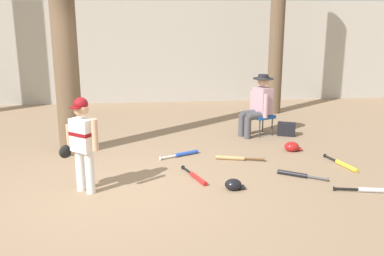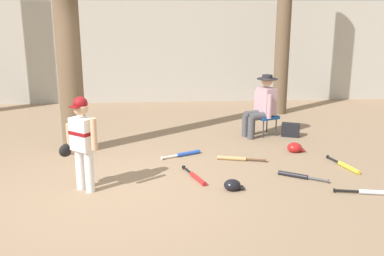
# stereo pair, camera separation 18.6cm
# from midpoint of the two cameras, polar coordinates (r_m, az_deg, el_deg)

# --- Properties ---
(ground_plane) EXTENTS (60.00, 60.00, 0.00)m
(ground_plane) POSITION_cam_midpoint_polar(r_m,az_deg,el_deg) (6.15, -8.95, -7.91)
(ground_plane) COLOR #897056
(concrete_back_wall) EXTENTS (18.00, 0.36, 2.64)m
(concrete_back_wall) POSITION_cam_midpoint_polar(r_m,az_deg,el_deg) (11.89, -6.81, 9.77)
(concrete_back_wall) COLOR #ADA89E
(concrete_back_wall) RESTS_ON ground
(tree_near_player) EXTENTS (0.62, 0.62, 5.28)m
(tree_near_player) POSITION_cam_midpoint_polar(r_m,az_deg,el_deg) (7.56, -15.42, 14.04)
(tree_near_player) COLOR brown
(tree_near_player) RESTS_ON ground
(tree_behind_spectator) EXTENTS (0.52, 0.52, 4.69)m
(tree_behind_spectator) POSITION_cam_midpoint_polar(r_m,az_deg,el_deg) (10.54, 12.34, 13.01)
(tree_behind_spectator) COLOR brown
(tree_behind_spectator) RESTS_ON ground
(young_ballplayer) EXTENTS (0.59, 0.41, 1.31)m
(young_ballplayer) POSITION_cam_midpoint_polar(r_m,az_deg,el_deg) (5.97, -13.36, -1.29)
(young_ballplayer) COLOR white
(young_ballplayer) RESTS_ON ground
(folding_stool) EXTENTS (0.52, 0.52, 0.41)m
(folding_stool) POSITION_cam_midpoint_polar(r_m,az_deg,el_deg) (8.71, 10.17, 1.38)
(folding_stool) COLOR #194C9E
(folding_stool) RESTS_ON ground
(seated_spectator) EXTENTS (0.67, 0.54, 1.20)m
(seated_spectator) POSITION_cam_midpoint_polar(r_m,az_deg,el_deg) (8.59, 9.72, 3.10)
(seated_spectator) COLOR #47474C
(seated_spectator) RESTS_ON ground
(handbag_beside_stool) EXTENTS (0.38, 0.29, 0.26)m
(handbag_beside_stool) POSITION_cam_midpoint_polar(r_m,az_deg,el_deg) (8.79, 13.31, -0.25)
(handbag_beside_stool) COLOR black
(handbag_beside_stool) RESTS_ON ground
(bat_black_composite) EXTENTS (0.66, 0.45, 0.07)m
(bat_black_composite) POSITION_cam_midpoint_polar(r_m,az_deg,el_deg) (6.68, 14.30, -6.03)
(bat_black_composite) COLOR black
(bat_black_composite) RESTS_ON ground
(bat_red_barrel) EXTENTS (0.32, 0.74, 0.07)m
(bat_red_barrel) POSITION_cam_midpoint_polar(r_m,az_deg,el_deg) (6.41, 1.39, -6.45)
(bat_red_barrel) COLOR red
(bat_red_barrel) RESTS_ON ground
(bat_yellow_trainer) EXTENTS (0.25, 0.78, 0.07)m
(bat_yellow_trainer) POSITION_cam_midpoint_polar(r_m,az_deg,el_deg) (7.29, 20.17, -4.71)
(bat_yellow_trainer) COLOR yellow
(bat_yellow_trainer) RESTS_ON ground
(bat_wood_tan) EXTENTS (0.79, 0.27, 0.07)m
(bat_wood_tan) POSITION_cam_midpoint_polar(r_m,az_deg,el_deg) (7.25, 6.43, -3.97)
(bat_wood_tan) COLOR tan
(bat_wood_tan) RESTS_ON ground
(bat_blue_youth) EXTENTS (0.68, 0.37, 0.07)m
(bat_blue_youth) POSITION_cam_midpoint_polar(r_m,az_deg,el_deg) (7.43, -0.13, -3.39)
(bat_blue_youth) COLOR #2347AD
(bat_blue_youth) RESTS_ON ground
(bat_aluminum_silver) EXTENTS (0.80, 0.23, 0.07)m
(bat_aluminum_silver) POSITION_cam_midpoint_polar(r_m,az_deg,el_deg) (6.42, 23.23, -7.70)
(bat_aluminum_silver) COLOR #B7BCC6
(bat_aluminum_silver) RESTS_ON ground
(batting_helmet_black) EXTENTS (0.28, 0.21, 0.16)m
(batting_helmet_black) POSITION_cam_midpoint_polar(r_m,az_deg,el_deg) (6.08, 6.17, -7.42)
(batting_helmet_black) COLOR black
(batting_helmet_black) RESTS_ON ground
(batting_helmet_red) EXTENTS (0.31, 0.24, 0.18)m
(batting_helmet_red) POSITION_cam_midpoint_polar(r_m,az_deg,el_deg) (7.85, 13.90, -2.51)
(batting_helmet_red) COLOR #A81919
(batting_helmet_red) RESTS_ON ground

